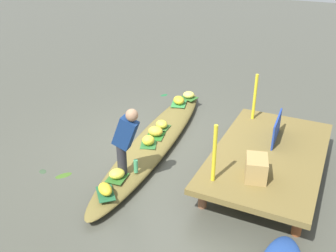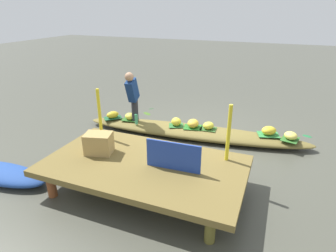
% 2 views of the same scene
% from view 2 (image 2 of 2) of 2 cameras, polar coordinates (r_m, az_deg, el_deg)
% --- Properties ---
extents(canal_water, '(40.00, 40.00, 0.00)m').
position_cam_2_polar(canal_water, '(6.68, 4.98, -2.09)').
color(canal_water, '#46473C').
rests_on(canal_water, ground).
extents(dock_platform, '(3.20, 1.80, 0.49)m').
position_cam_2_polar(dock_platform, '(4.63, -4.81, -8.05)').
color(dock_platform, brown).
rests_on(dock_platform, ground).
extents(vendor_boat, '(5.29, 1.23, 0.23)m').
position_cam_2_polar(vendor_boat, '(6.63, 5.01, -1.17)').
color(vendor_boat, brown).
rests_on(vendor_boat, ground).
extents(moored_boat, '(1.85, 0.69, 0.23)m').
position_cam_2_polar(moored_boat, '(5.80, -30.32, -8.23)').
color(moored_boat, navy).
rests_on(moored_boat, ground).
extents(leaf_mat_0, '(0.42, 0.39, 0.01)m').
position_cam_2_polar(leaf_mat_0, '(6.64, 1.65, 0.09)').
color(leaf_mat_0, '#2A652F').
rests_on(leaf_mat_0, vendor_boat).
extents(banana_bunch_0, '(0.32, 0.31, 0.19)m').
position_cam_2_polar(banana_bunch_0, '(6.60, 1.66, 0.87)').
color(banana_bunch_0, yellow).
rests_on(banana_bunch_0, vendor_boat).
extents(leaf_mat_1, '(0.47, 0.41, 0.01)m').
position_cam_2_polar(leaf_mat_1, '(6.57, 5.02, -0.25)').
color(leaf_mat_1, '#256822').
rests_on(leaf_mat_1, vendor_boat).
extents(banana_bunch_1, '(0.27, 0.31, 0.19)m').
position_cam_2_polar(banana_bunch_1, '(6.53, 5.04, 0.52)').
color(banana_bunch_1, gold).
rests_on(banana_bunch_1, vendor_boat).
extents(leaf_mat_2, '(0.37, 0.32, 0.01)m').
position_cam_2_polar(leaf_mat_2, '(6.52, 8.07, -0.57)').
color(leaf_mat_2, '#2D5623').
rests_on(leaf_mat_2, vendor_boat).
extents(banana_bunch_2, '(0.33, 0.34, 0.16)m').
position_cam_2_polar(banana_bunch_2, '(6.49, 8.11, 0.09)').
color(banana_bunch_2, yellow).
rests_on(banana_bunch_2, vendor_boat).
extents(leaf_mat_3, '(0.52, 0.44, 0.01)m').
position_cam_2_polar(leaf_mat_3, '(6.55, 19.44, -1.62)').
color(leaf_mat_3, '#31803E').
rests_on(leaf_mat_3, vendor_boat).
extents(banana_bunch_3, '(0.41, 0.39, 0.19)m').
position_cam_2_polar(banana_bunch_3, '(6.51, 19.55, -0.88)').
color(banana_bunch_3, gold).
rests_on(banana_bunch_3, vendor_boat).
extents(leaf_mat_4, '(0.49, 0.48, 0.01)m').
position_cam_2_polar(leaf_mat_4, '(7.24, -10.97, 1.63)').
color(leaf_mat_4, '#1D5531').
rests_on(leaf_mat_4, vendor_boat).
extents(banana_bunch_4, '(0.34, 0.36, 0.17)m').
position_cam_2_polar(banana_bunch_4, '(7.21, -11.02, 2.24)').
color(banana_bunch_4, gold).
rests_on(banana_bunch_4, vendor_boat).
extents(leaf_mat_5, '(0.40, 0.45, 0.01)m').
position_cam_2_polar(leaf_mat_5, '(6.49, 23.25, -2.41)').
color(leaf_mat_5, '#2D6326').
rests_on(leaf_mat_5, vendor_boat).
extents(banana_bunch_5, '(0.37, 0.37, 0.16)m').
position_cam_2_polar(banana_bunch_5, '(6.46, 23.36, -1.78)').
color(banana_bunch_5, '#E6D558').
rests_on(banana_bunch_5, vendor_boat).
extents(leaf_mat_6, '(0.39, 0.33, 0.01)m').
position_cam_2_polar(leaf_mat_6, '(7.07, -7.63, 1.34)').
color(leaf_mat_6, '#2B5F22').
rests_on(leaf_mat_6, vendor_boat).
extents(banana_bunch_6, '(0.34, 0.33, 0.16)m').
position_cam_2_polar(banana_bunch_6, '(7.04, -7.67, 1.94)').
color(banana_bunch_6, yellow).
rests_on(banana_bunch_6, vendor_boat).
extents(vendor_person, '(0.22, 0.46, 1.23)m').
position_cam_2_polar(vendor_person, '(6.69, -7.10, 6.39)').
color(vendor_person, '#28282D').
rests_on(vendor_person, vendor_boat).
extents(water_bottle, '(0.07, 0.07, 0.24)m').
position_cam_2_polar(water_bottle, '(6.74, -6.36, 1.36)').
color(water_bottle, '#49AA6C').
rests_on(water_bottle, vendor_boat).
extents(market_banner, '(0.85, 0.07, 0.45)m').
position_cam_2_polar(market_banner, '(4.31, 1.06, -6.05)').
color(market_banner, '#1E3A95').
rests_on(market_banner, dock_platform).
extents(railing_post_west, '(0.06, 0.06, 0.95)m').
position_cam_2_polar(railing_post_west, '(4.57, 12.04, -1.42)').
color(railing_post_west, yellow).
rests_on(railing_post_west, dock_platform).
extents(railing_post_east, '(0.06, 0.06, 0.95)m').
position_cam_2_polar(railing_post_east, '(5.45, -13.54, 2.46)').
color(railing_post_east, yellow).
rests_on(railing_post_east, dock_platform).
extents(produce_crate, '(0.51, 0.42, 0.35)m').
position_cam_2_polar(produce_crate, '(4.95, -13.70, -3.40)').
color(produce_crate, '#A5864C').
rests_on(produce_crate, dock_platform).
extents(drifting_plant_0, '(0.33, 0.28, 0.01)m').
position_cam_2_polar(drifting_plant_0, '(8.09, -4.23, 2.51)').
color(drifting_plant_0, '#3B601E').
rests_on(drifting_plant_0, ground).
extents(drifting_plant_1, '(0.19, 0.20, 0.01)m').
position_cam_2_polar(drifting_plant_1, '(8.48, -3.35, 3.49)').
color(drifting_plant_1, '#33492F').
rests_on(drifting_plant_1, ground).
extents(drifting_plant_2, '(0.25, 0.20, 0.01)m').
position_cam_2_polar(drifting_plant_2, '(7.42, 26.09, -1.81)').
color(drifting_plant_2, '#1F6535').
rests_on(drifting_plant_2, ground).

